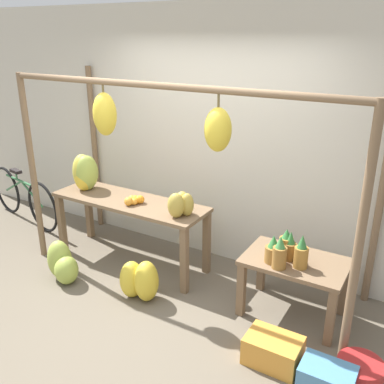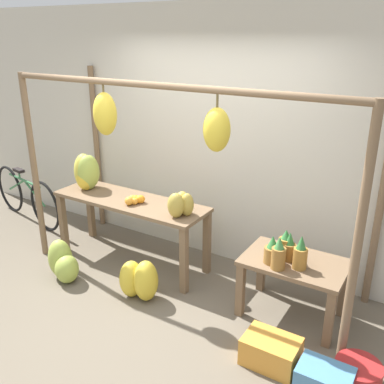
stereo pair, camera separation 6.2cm
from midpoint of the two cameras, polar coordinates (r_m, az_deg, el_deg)
name	(u,v)px [view 2 (the right image)]	position (r m, az deg, el deg)	size (l,w,h in m)	color
ground_plane	(135,322)	(4.14, -7.22, -16.78)	(20.00, 20.00, 0.00)	#665B4C
shop_wall_back	(218,139)	(4.71, 3.84, 7.06)	(8.00, 0.08, 2.80)	beige
stall_awning	(172,148)	(3.99, -2.29, 5.86)	(3.54, 1.13, 2.11)	brown
display_table_main	(130,209)	(4.81, -7.87, -2.32)	(1.82, 0.56, 0.76)	brown
display_table_side	(294,272)	(4.05, 13.85, -10.27)	(0.92, 0.60, 0.58)	brown
banana_pile_on_table	(87,173)	(5.12, -13.54, 2.53)	(0.37, 0.38, 0.42)	#9EB247
orange_pile	(135,200)	(4.64, -7.21, -1.01)	(0.18, 0.21, 0.09)	orange
pineapple_cluster	(284,251)	(3.87, 12.68, -7.70)	(0.37, 0.33, 0.31)	olive
banana_pile_ground_left	(63,263)	(4.80, -16.44, -9.06)	(0.47, 0.37, 0.44)	#9EB247
banana_pile_ground_right	(140,280)	(4.33, -6.60, -11.56)	(0.47, 0.35, 0.42)	gold
fruit_crate_white	(271,351)	(3.69, 10.98, -20.12)	(0.44, 0.31, 0.23)	orange
blue_bucket	(358,375)	(3.70, 21.68, -21.70)	(0.35, 0.35, 0.19)	#AD2323
parked_bicycle	(26,196)	(6.35, -20.95, -0.50)	(1.64, 0.35, 0.73)	black
papaya_pile	(181,204)	(4.27, -1.09, -1.64)	(0.27, 0.31, 0.26)	#B2993D
fruit_crate_purple	(324,381)	(3.57, 17.73, -22.85)	(0.39, 0.28, 0.21)	#4C84B2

